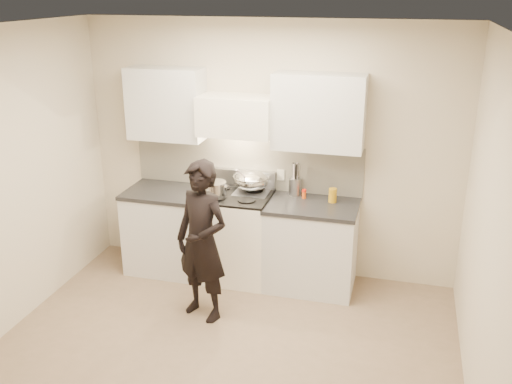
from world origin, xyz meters
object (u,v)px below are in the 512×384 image
Objects in this scene: stove at (235,236)px; wok at (251,181)px; counter_right at (311,245)px; person at (202,242)px; utensil_crock at (295,185)px.

wok is at bearing 44.45° from stove.
counter_right is 0.92m from wok.
counter_right is 1.94× the size of wok.
stove is at bearing 107.21° from person.
counter_right is at bearing -11.95° from wok.
person reaches higher than counter_right.
stove is at bearing -160.21° from utensil_crock.
counter_right is at bearing -43.72° from utensil_crock.
counter_right is 2.66× the size of utensil_crock.
counter_right is at bearing 64.21° from person.
person reaches higher than wok.
utensil_crock is at bearing 136.28° from counter_right.
utensil_crock reaches higher than counter_right.
wok is (0.15, 0.14, 0.59)m from stove.
utensil_crock is (0.60, 0.22, 0.55)m from stove.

